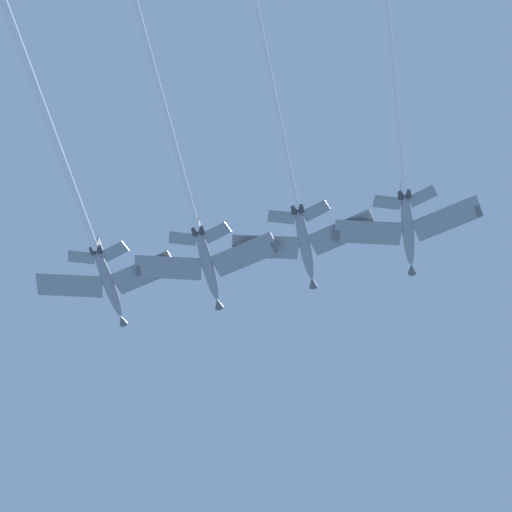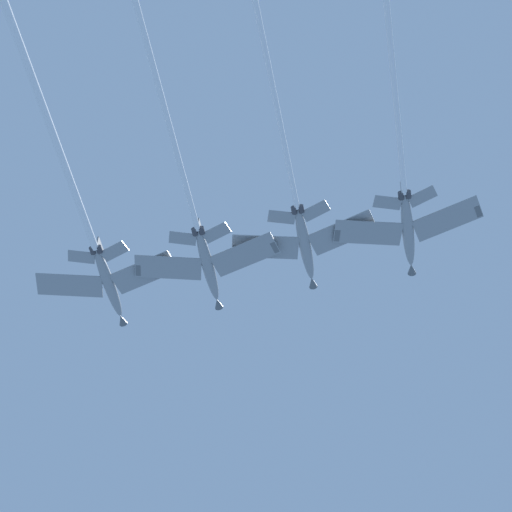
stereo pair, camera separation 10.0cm
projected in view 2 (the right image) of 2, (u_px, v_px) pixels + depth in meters
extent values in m
ellipsoid|color=gray|center=(109.00, 283.00, 113.81)|extent=(12.04, 4.86, 3.24)
cone|color=#595E60|center=(122.00, 320.00, 117.67)|extent=(2.03, 1.64, 1.44)
ellipsoid|color=black|center=(113.00, 292.00, 115.51)|extent=(3.07, 1.76, 1.33)
cube|color=gray|center=(70.00, 285.00, 113.71)|extent=(7.60, 9.59, 0.77)
cube|color=#595E60|center=(40.00, 288.00, 113.98)|extent=(1.91, 1.50, 0.40)
cube|color=gray|center=(144.00, 273.00, 112.82)|extent=(3.90, 9.12, 0.77)
cube|color=#595E60|center=(173.00, 265.00, 112.41)|extent=(1.82, 0.76, 0.40)
cube|color=gray|center=(81.00, 257.00, 111.12)|extent=(3.51, 3.99, 0.44)
cube|color=gray|center=(114.00, 251.00, 110.74)|extent=(1.93, 3.66, 0.44)
cube|color=#595E60|center=(100.00, 249.00, 112.19)|extent=(2.75, 0.95, 3.14)
cylinder|color=#38383D|center=(93.00, 250.00, 110.43)|extent=(1.29, 1.08, 0.95)
cylinder|color=#38383D|center=(99.00, 249.00, 110.35)|extent=(1.29, 1.08, 0.95)
cylinder|color=white|center=(30.00, 72.00, 95.59)|extent=(48.84, 14.84, 9.03)
ellipsoid|color=gray|center=(208.00, 265.00, 111.83)|extent=(12.03, 4.89, 3.27)
cone|color=#595E60|center=(218.00, 303.00, 115.70)|extent=(2.04, 1.65, 1.44)
ellipsoid|color=black|center=(211.00, 275.00, 113.53)|extent=(3.07, 1.77, 1.34)
cube|color=gray|center=(168.00, 268.00, 111.72)|extent=(7.62, 9.58, 0.78)
cube|color=#595E60|center=(138.00, 270.00, 111.98)|extent=(1.90, 1.51, 0.41)
cube|color=gray|center=(245.00, 255.00, 110.85)|extent=(3.92, 9.13, 0.78)
cube|color=#595E60|center=(275.00, 247.00, 110.43)|extent=(1.82, 0.77, 0.41)
cube|color=gray|center=(183.00, 238.00, 109.13)|extent=(3.51, 3.99, 0.45)
cube|color=gray|center=(216.00, 233.00, 108.75)|extent=(1.92, 3.66, 0.45)
cube|color=#595E60|center=(200.00, 231.00, 110.19)|extent=(2.76, 0.96, 3.15)
cylinder|color=#38383D|center=(195.00, 232.00, 108.43)|extent=(1.29, 1.08, 0.95)
cylinder|color=#38383D|center=(202.00, 231.00, 108.36)|extent=(1.29, 1.08, 0.95)
cylinder|color=white|center=(156.00, 77.00, 95.69)|extent=(41.62, 12.71, 7.72)
ellipsoid|color=gray|center=(305.00, 244.00, 111.81)|extent=(12.05, 4.72, 3.34)
cone|color=#595E60|center=(312.00, 282.00, 115.71)|extent=(2.03, 1.63, 1.45)
ellipsoid|color=black|center=(307.00, 254.00, 113.52)|extent=(3.07, 1.73, 1.35)
cube|color=gray|center=(265.00, 247.00, 111.74)|extent=(7.53, 9.60, 0.80)
cube|color=#595E60|center=(235.00, 250.00, 112.03)|extent=(1.91, 1.49, 0.42)
cube|color=gray|center=(343.00, 233.00, 110.79)|extent=(3.78, 9.08, 0.80)
cube|color=#595E60|center=(373.00, 225.00, 110.35)|extent=(1.81, 0.74, 0.42)
cube|color=gray|center=(282.00, 217.00, 109.11)|extent=(3.48, 4.00, 0.46)
cube|color=gray|center=(316.00, 211.00, 108.70)|extent=(1.97, 3.68, 0.46)
cube|color=#595E60|center=(298.00, 210.00, 110.15)|extent=(2.78, 0.92, 3.16)
cylinder|color=#38383D|center=(294.00, 210.00, 108.40)|extent=(1.29, 1.07, 0.96)
cylinder|color=#38383D|center=(301.00, 209.00, 108.32)|extent=(1.29, 1.07, 0.96)
cylinder|color=white|center=(265.00, 50.00, 95.30)|extent=(42.61, 12.26, 8.12)
ellipsoid|color=gray|center=(408.00, 230.00, 110.22)|extent=(12.02, 4.84, 3.57)
cone|color=#595E60|center=(411.00, 269.00, 114.23)|extent=(2.06, 1.65, 1.48)
ellipsoid|color=black|center=(408.00, 240.00, 111.96)|extent=(3.08, 1.76, 1.41)
cube|color=gray|center=(368.00, 233.00, 110.11)|extent=(7.58, 9.58, 0.87)
cube|color=#595E60|center=(337.00, 236.00, 110.38)|extent=(1.90, 1.50, 0.45)
cube|color=gray|center=(447.00, 219.00, 109.22)|extent=(3.87, 9.11, 0.87)
cube|color=#595E60|center=(478.00, 211.00, 108.79)|extent=(1.81, 0.76, 0.45)
cube|color=gray|center=(387.00, 203.00, 107.43)|extent=(3.50, 3.99, 0.49)
cube|color=gray|center=(422.00, 197.00, 107.04)|extent=(1.93, 3.66, 0.49)
cube|color=#595E60|center=(403.00, 195.00, 108.47)|extent=(2.82, 0.96, 3.20)
cylinder|color=#38383D|center=(401.00, 196.00, 106.71)|extent=(1.31, 1.08, 0.97)
cylinder|color=#38383D|center=(408.00, 194.00, 106.64)|extent=(1.31, 1.08, 0.97)
cylinder|color=white|center=(387.00, 12.00, 91.90)|extent=(46.63, 13.93, 9.84)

